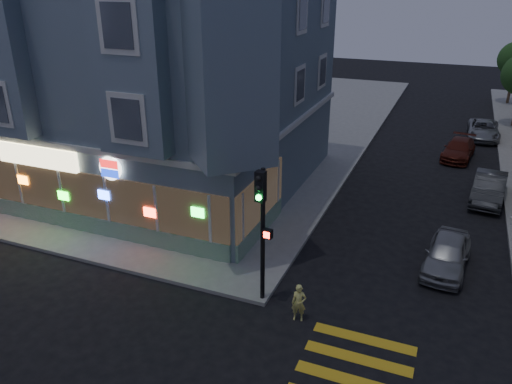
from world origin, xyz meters
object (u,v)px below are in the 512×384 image
Objects in this scene: parked_car_d at (483,130)px; traffic_signal at (262,215)px; parked_car_a at (447,254)px; running_child at (299,303)px; parked_car_c at (459,149)px; parked_car_b at (489,188)px.

parked_car_d is 0.91× the size of traffic_signal.
traffic_signal is at bearing -135.07° from parked_car_a.
parked_car_a is at bearing -95.38° from parked_car_d.
running_child is 0.30× the size of parked_car_d.
parked_car_c is (4.32, 19.13, -0.07)m from running_child.
traffic_signal reaches higher than parked_car_d.
parked_car_c is at bearing 64.61° from running_child.
parked_car_a is at bearing -82.64° from parked_car_c.
parked_car_d is (-0.15, 11.55, -0.08)m from parked_car_b.
parked_car_c is at bearing 109.85° from parked_car_b.
parked_car_b reaches higher than parked_car_c.
running_child is at bearing -109.27° from parked_car_b.
parked_car_a reaches higher than parked_car_d.
parked_car_b is 6.55m from parked_car_c.
running_child is 19.61m from parked_car_c.
parked_car_c is (-1.61, 6.35, -0.11)m from parked_car_b.
traffic_signal is at bearing -115.17° from parked_car_b.
parked_car_a is 19.22m from parked_car_d.
parked_car_c is at bearing -106.72° from parked_car_d.
parked_car_a is (4.32, 5.17, -0.00)m from running_child.
parked_car_b is at bearing -68.41° from parked_car_c.
running_child reaches higher than parked_car_a.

